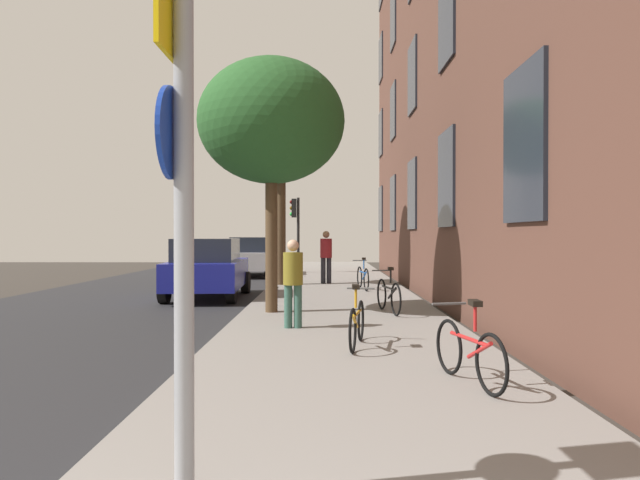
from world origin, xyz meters
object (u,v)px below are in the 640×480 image
sign_post (180,166)px  tree_far (281,140)px  car_1 (251,256)px  tree_near (271,122)px  bicycle_1 (357,322)px  bicycle_3 (363,277)px  pedestrian_0 (293,277)px  traffic_light (296,221)px  car_0 (208,268)px  bicycle_2 (389,295)px  bicycle_0 (469,351)px  pedestrian_1 (326,253)px

sign_post → tree_far: (-0.55, 15.45, 2.65)m
sign_post → car_1: (-2.17, 20.81, -1.31)m
tree_near → tree_far: (-0.31, 6.75, 0.72)m
sign_post → bicycle_1: size_ratio=2.30×
bicycle_3 → pedestrian_0: size_ratio=1.05×
pedestrian_0 → bicycle_1: bearing=-59.4°
traffic_light → pedestrian_0: 15.09m
car_0 → tree_far: bearing=60.9°
tree_near → bicycle_2: bearing=-2.2°
sign_post → bicycle_2: 9.04m
bicycle_1 → car_0: car_0 is taller
bicycle_0 → bicycle_3: bicycle_3 is taller
bicycle_2 → pedestrian_0: 2.79m
tree_far → car_1: (-1.63, 5.36, -3.96)m
sign_post → traffic_light: bearing=91.0°
sign_post → bicycle_2: (2.20, 8.61, -1.66)m
sign_post → bicycle_3: bearing=81.7°
tree_far → bicycle_1: bearing=-79.9°
car_0 → bicycle_2: bearing=-39.6°
bicycle_1 → car_1: (-3.51, 15.91, 0.37)m
traffic_light → car_1: size_ratio=0.76×
bicycle_2 → car_0: (-4.49, 3.71, 0.35)m
tree_near → bicycle_3: (2.24, 4.97, -3.59)m
pedestrian_0 → pedestrian_1: pedestrian_1 is taller
car_0 → car_1: size_ratio=0.99×
sign_post → traffic_light: 21.63m
car_0 → tree_near: bearing=-60.4°
tree_far → pedestrian_0: 9.67m
tree_near → bicycle_1: (1.58, -3.80, -3.61)m
tree_far → pedestrian_0: size_ratio=3.92×
traffic_light → car_0: size_ratio=0.77×
tree_near → car_0: 5.27m
bicycle_0 → sign_post: bearing=-131.1°
pedestrian_0 → car_1: 14.43m
sign_post → pedestrian_1: (0.92, 15.92, -1.04)m
car_1 → pedestrian_1: bearing=-57.7°
traffic_light → bicycle_1: bearing=-84.2°
sign_post → bicycle_0: 4.05m
pedestrian_0 → car_0: (-2.62, 5.72, -0.15)m
sign_post → bicycle_1: sign_post is taller
sign_post → bicycle_1: bearing=74.7°
bicycle_3 → car_0: 4.51m
tree_far → bicycle_1: 11.56m
bicycle_0 → car_1: (-4.60, 18.03, 0.36)m
sign_post → bicycle_1: (1.34, 4.90, -1.68)m
sign_post → tree_far: tree_far is taller
tree_near → tree_far: bearing=92.6°
traffic_light → car_0: traffic_light is taller
tree_near → bicycle_0: (2.66, -5.92, -3.60)m
bicycle_2 → pedestrian_1: 7.45m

